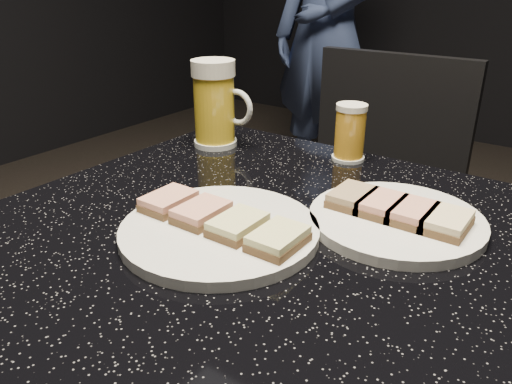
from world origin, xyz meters
TOP-DOWN VIEW (x-y plane):
  - plate_large at (-0.02, -0.04)m, footprint 0.25×0.25m
  - plate_small at (0.14, 0.11)m, footprint 0.22×0.22m
  - patron at (-0.76, 1.60)m, footprint 0.63×0.47m
  - table at (0.00, 0.00)m, footprint 0.70×0.70m
  - beer_mug at (-0.25, 0.23)m, footprint 0.12×0.08m
  - beer_tumbler at (-0.02, 0.30)m, footprint 0.06×0.06m
  - chair at (-0.11, 0.63)m, footprint 0.41×0.41m
  - canapes_on_plate_large at (-0.02, -0.04)m, footprint 0.22×0.07m
  - canapes_on_plate_small at (0.14, 0.11)m, footprint 0.18×0.07m

SIDE VIEW (x-z plane):
  - chair at x=-0.11m, z-range 0.06..0.93m
  - table at x=0.00m, z-range 0.13..0.88m
  - plate_large at x=-0.02m, z-range 0.75..0.76m
  - plate_small at x=0.14m, z-range 0.75..0.76m
  - canapes_on_plate_large at x=-0.02m, z-range 0.76..0.78m
  - canapes_on_plate_small at x=0.14m, z-range 0.76..0.78m
  - patron at x=-0.76m, z-range 0.00..1.58m
  - beer_tumbler at x=-0.02m, z-range 0.75..0.85m
  - beer_mug at x=-0.25m, z-range 0.75..0.91m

